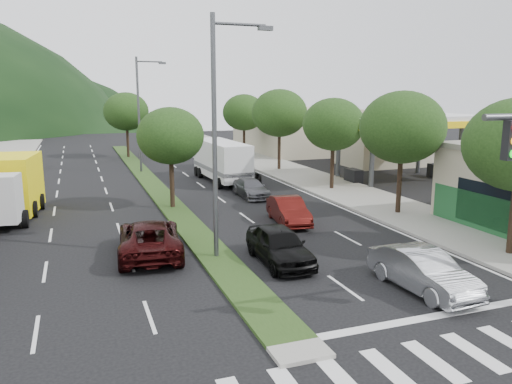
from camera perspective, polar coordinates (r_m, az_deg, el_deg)
name	(u,v)px	position (r m, az deg, el deg)	size (l,w,h in m)	color
ground	(293,346)	(14.57, 4.26, -17.13)	(160.00, 160.00, 0.00)	black
sidewalk_right	(308,178)	(41.34, 5.94, 1.62)	(5.00, 90.00, 0.15)	gray
median	(149,181)	(40.61, -12.08, 1.23)	(1.60, 56.00, 0.12)	#1F3714
crosswalk	(327,384)	(13.02, 8.11, -20.94)	(19.00, 2.20, 0.01)	silver
gas_canopy	(399,122)	(41.60, 16.06, 7.65)	(12.20, 8.20, 5.25)	silver
bldg_right_far	(292,130)	(61.11, 4.15, 7.12)	(10.00, 16.00, 5.20)	#B8AE92
tree_r_b	(402,127)	(29.39, 16.39, 7.09)	(4.80, 4.80, 6.94)	black
tree_r_c	(333,124)	(36.16, 8.84, 7.64)	(4.40, 4.40, 6.48)	black
tree_r_d	(279,113)	(45.16, 2.70, 8.99)	(5.00, 5.00, 7.17)	black
tree_r_e	(244,113)	(54.53, -1.39, 9.07)	(4.60, 4.60, 6.71)	black
tree_med_near	(170,136)	(30.25, -9.76, 6.33)	(4.00, 4.00, 6.02)	black
tree_med_far	(126,112)	(55.96, -14.61, 8.89)	(4.80, 4.80, 6.94)	black
streetlight_near	(219,127)	(20.48, -4.23, 7.46)	(2.60, 0.25, 10.00)	#47494C
streetlight_mid	(141,109)	(45.03, -13.01, 9.22)	(2.60, 0.25, 10.00)	#47494C
sedan_silver	(423,271)	(18.82, 18.52, -8.52)	(1.58, 4.52, 1.49)	#A2A4A9
suv_maroon	(150,238)	(22.14, -12.06, -5.14)	(2.58, 5.59, 1.55)	black
car_queue_a	(279,245)	(20.69, 2.69, -6.08)	(1.81, 4.51, 1.53)	black
car_queue_b	(251,188)	(33.79, -0.59, 0.44)	(1.69, 4.16, 1.21)	#4D4D52
car_queue_c	(288,211)	(26.96, 3.72, -2.13)	(1.49, 4.28, 1.41)	#430D0B
car_queue_d	(241,174)	(38.97, -1.76, 2.10)	(2.49, 5.40, 1.50)	black
box_truck	(11,189)	(31.29, -26.24, 0.30)	(3.40, 7.19, 3.42)	silver
motorhome	(222,160)	(39.80, -3.96, 3.64)	(2.87, 8.37, 3.18)	silver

